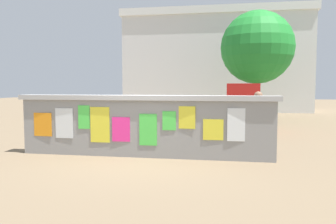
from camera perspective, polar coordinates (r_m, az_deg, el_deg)
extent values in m
plane|color=#7A664C|center=(16.23, 2.74, -1.75)|extent=(60.00, 60.00, 0.00)
cube|color=gray|center=(8.32, -4.18, -2.83)|extent=(6.33, 0.30, 1.41)
cube|color=#A8A8A8|center=(8.26, -4.21, 2.45)|extent=(6.53, 0.42, 0.12)
cube|color=orange|center=(9.17, -20.57, -2.01)|extent=(0.50, 0.03, 0.60)
cube|color=silver|center=(8.88, -17.29, -1.83)|extent=(0.48, 0.02, 0.76)
cube|color=#4CD84C|center=(8.63, -14.14, -0.85)|extent=(0.30, 0.02, 0.59)
cube|color=yellow|center=(8.49, -11.52, -2.14)|extent=(0.50, 0.02, 0.89)
cube|color=#F42D8C|center=(8.32, -8.01, -2.95)|extent=(0.45, 0.03, 0.60)
cube|color=#4CD84C|center=(8.13, -3.42, -3.03)|extent=(0.44, 0.01, 0.77)
cube|color=#4CD84C|center=(8.00, 0.19, -1.50)|extent=(0.32, 0.02, 0.46)
cube|color=yellow|center=(7.93, 3.25, -0.94)|extent=(0.40, 0.03, 0.53)
cube|color=yellow|center=(7.92, 7.71, -3.01)|extent=(0.47, 0.02, 0.49)
cube|color=silver|center=(7.90, 11.55, -2.15)|extent=(0.41, 0.04, 0.77)
cylinder|color=black|center=(13.97, 13.17, -1.43)|extent=(0.71, 0.25, 0.70)
cylinder|color=black|center=(12.68, 13.09, -2.03)|extent=(0.71, 0.25, 0.70)
cylinder|color=black|center=(14.22, 3.04, -1.22)|extent=(0.71, 0.25, 0.70)
cylinder|color=black|center=(12.96, 1.96, -1.78)|extent=(0.71, 0.25, 0.70)
cube|color=red|center=(13.27, 12.75, 1.51)|extent=(1.30, 1.58, 1.50)
cube|color=brown|center=(13.44, 5.04, 0.36)|extent=(2.50, 1.66, 0.90)
cylinder|color=black|center=(11.10, -14.54, -3.24)|extent=(0.61, 0.21, 0.60)
cylinder|color=black|center=(10.85, -7.86, -3.30)|extent=(0.61, 0.23, 0.60)
cube|color=gold|center=(10.92, -11.26, -1.82)|extent=(1.03, 0.42, 0.32)
cube|color=black|center=(10.87, -10.24, -0.88)|extent=(0.59, 0.32, 0.10)
cube|color=#262626|center=(11.01, -14.09, -0.41)|extent=(0.14, 0.56, 0.03)
cylinder|color=black|center=(9.49, 2.10, -4.21)|extent=(0.66, 0.08, 0.66)
cylinder|color=black|center=(9.63, -4.16, -4.09)|extent=(0.66, 0.08, 0.66)
cube|color=silver|center=(9.52, -1.06, -3.08)|extent=(0.95, 0.09, 0.06)
cylinder|color=silver|center=(9.51, -1.95, -1.75)|extent=(0.03, 0.03, 0.40)
cube|color=black|center=(9.49, -1.96, -0.55)|extent=(0.20, 0.09, 0.05)
cube|color=black|center=(9.42, 1.80, -0.89)|extent=(0.06, 0.44, 0.03)
cylinder|color=black|center=(14.22, -10.42, -1.37)|extent=(0.66, 0.10, 0.66)
cylinder|color=black|center=(13.80, -6.49, -1.50)|extent=(0.66, 0.10, 0.66)
cube|color=black|center=(13.98, -8.50, -0.70)|extent=(0.95, 0.13, 0.06)
cylinder|color=black|center=(13.90, -7.94, 0.18)|extent=(0.03, 0.03, 0.40)
cube|color=black|center=(13.89, -7.95, 1.01)|extent=(0.21, 0.10, 0.05)
cube|color=black|center=(14.15, -10.27, 0.84)|extent=(0.08, 0.44, 0.03)
cylinder|color=purple|center=(9.11, 15.53, -4.29)|extent=(0.12, 0.12, 0.80)
cylinder|color=purple|center=(9.03, 14.48, -4.34)|extent=(0.12, 0.12, 0.80)
cylinder|color=#338CBF|center=(8.99, 15.09, 0.10)|extent=(0.43, 0.43, 0.60)
sphere|color=#8C664C|center=(8.97, 15.15, 2.71)|extent=(0.22, 0.22, 0.22)
cylinder|color=brown|center=(18.03, 14.81, 2.60)|extent=(0.35, 0.35, 2.43)
sphere|color=#20852E|center=(18.13, 14.97, 10.60)|extent=(3.75, 3.75, 3.75)
cube|color=silver|center=(24.73, 8.10, 7.94)|extent=(12.75, 4.25, 6.54)
cube|color=silver|center=(25.19, 8.19, 15.96)|extent=(13.05, 4.55, 0.50)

